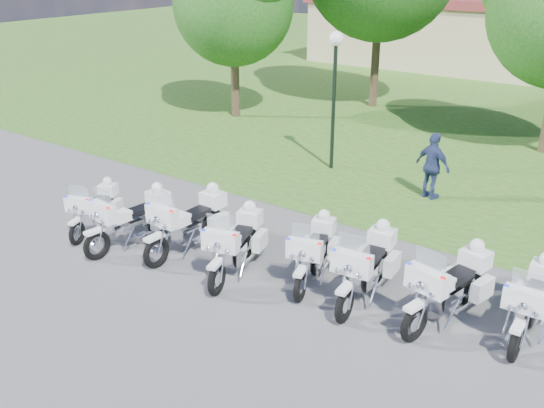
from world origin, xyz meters
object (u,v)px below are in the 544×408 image
Objects in this scene: motorcycle_3 at (236,242)px; bystander_c at (433,166)px; lamp_post at (335,67)px; motorcycle_2 at (190,221)px; motorcycle_4 at (314,250)px; motorcycle_7 at (533,300)px; motorcycle_0 at (95,207)px; motorcycle_5 at (367,265)px; motorcycle_6 at (450,285)px; motorcycle_1 at (133,218)px.

motorcycle_3 is 6.85m from bystander_c.
lamp_post reaches higher than bystander_c.
motorcycle_2 is at bearing -22.65° from motorcycle_3.
motorcycle_4 is 0.95× the size of motorcycle_7.
bystander_c reaches higher than motorcycle_4.
motorcycle_0 is 7.16m from motorcycle_5.
motorcycle_4 is at bearing 15.59° from motorcycle_6.
motorcycle_0 is 0.89× the size of motorcycle_4.
motorcycle_5 is (2.80, 0.72, 0.02)m from motorcycle_3.
motorcycle_0 is 9.25m from bystander_c.
bystander_c is at bearing -108.56° from motorcycle_4.
motorcycle_0 is at bearing 20.65° from motorcycle_6.
motorcycle_1 is at bearing 159.04° from motorcycle_0.
motorcycle_1 is 1.03× the size of motorcycle_7.
motorcycle_7 is at bearing -150.33° from motorcycle_6.
motorcycle_6 is at bearing -172.12° from motorcycle_2.
lamp_post is (-0.29, 7.02, 2.53)m from motorcycle_2.
motorcycle_4 is at bearing 170.93° from motorcycle_0.
motorcycle_3 is 1.71m from motorcycle_4.
motorcycle_6 is at bearing -164.34° from motorcycle_1.
motorcycle_6 is at bearing 167.11° from motorcycle_4.
motorcycle_1 is 8.09m from lamp_post.
bystander_c is (1.80, 6.60, 0.26)m from motorcycle_3.
motorcycle_0 is at bearing -10.71° from motorcycle_3.
motorcycle_6 is (2.93, 0.16, 0.06)m from motorcycle_4.
bystander_c is (-1.01, 5.89, 0.24)m from motorcycle_5.
motorcycle_2 is 0.61× the size of lamp_post.
motorcycle_3 is at bearing 8.72° from motorcycle_5.
motorcycle_2 is 1.07× the size of motorcycle_3.
lamp_post is at bearing -78.49° from motorcycle_4.
motorcycle_1 is at bearing 25.29° from motorcycle_2.
motorcycle_3 is at bearing -166.52° from motorcycle_1.
motorcycle_2 is 1.37× the size of bystander_c.
motorcycle_3 reaches higher than motorcycle_4.
motorcycle_0 is 4.29m from motorcycle_3.
lamp_post reaches higher than motorcycle_5.
motorcycle_3 is 0.56× the size of lamp_post.
motorcycle_7 is at bearing 144.98° from bystander_c.
motorcycle_3 is 1.01× the size of motorcycle_7.
bystander_c is (-4.06, 5.27, 0.28)m from motorcycle_7.
motorcycle_5 is 1.00× the size of motorcycle_6.
motorcycle_7 is (8.72, 1.72, -0.02)m from motorcycle_1.
motorcycle_0 is 0.80× the size of motorcycle_5.
bystander_c is (-2.67, 5.71, 0.23)m from motorcycle_6.
bystander_c reaches higher than motorcycle_7.
motorcycle_2 is 7.24m from bystander_c.
motorcycle_0 is 0.85× the size of motorcycle_7.
motorcycle_6 is 1.06× the size of motorcycle_7.
motorcycle_3 is at bearing 11.47° from motorcycle_7.
motorcycle_0 is 1.42m from motorcycle_1.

